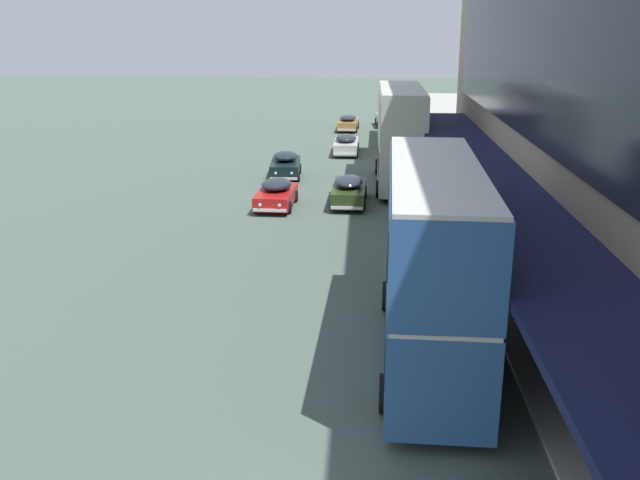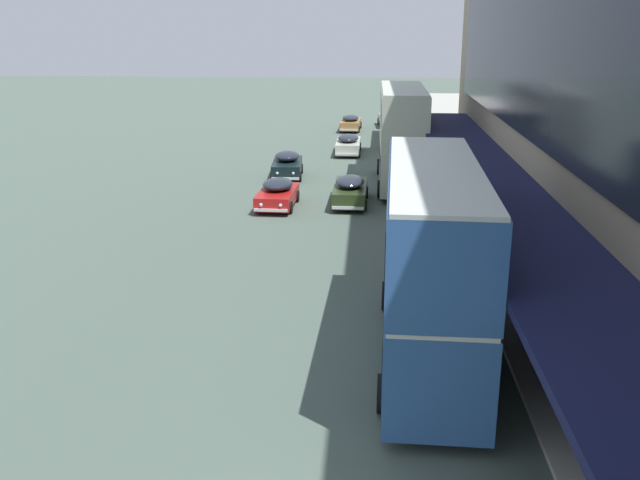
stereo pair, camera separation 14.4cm
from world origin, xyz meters
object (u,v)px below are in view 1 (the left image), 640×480
sedan_second_near (348,123)px  sedan_oncoming_front (346,144)px  transit_bus_kerbside_far (400,133)px  sedan_lead_mid (421,233)px  transit_bus_kerbside_front (433,257)px  sedan_lead_near (276,193)px  sedan_second_mid (386,118)px  sedan_far_back (285,165)px  sedan_trailing_near (349,190)px  transit_bus_kerbside_rear (398,119)px  fire_hydrant (482,262)px

sedan_second_near → sedan_oncoming_front: bearing=-89.3°
transit_bus_kerbside_far → sedan_lead_mid: 13.14m
transit_bus_kerbside_front → sedan_oncoming_front: (-3.40, 34.01, -2.37)m
sedan_lead_near → sedan_second_mid: bearing=78.0°
transit_bus_kerbside_far → sedan_far_back: (-7.16, 2.04, -2.39)m
sedan_oncoming_front → sedan_far_back: bearing=-112.7°
sedan_far_back → sedan_trailing_near: sedan_far_back is taller
sedan_trailing_near → sedan_second_mid: 30.63m
transit_bus_kerbside_front → sedan_second_near: transit_bus_kerbside_front is taller
sedan_lead_mid → sedan_trailing_near: bearing=112.0°
transit_bus_kerbside_rear → sedan_lead_mid: bearing=-90.4°
sedan_second_near → sedan_lead_mid: sedan_lead_mid is taller
sedan_second_mid → fire_hydrant: (2.74, -41.56, -0.30)m
sedan_oncoming_front → sedan_second_near: 12.24m
transit_bus_kerbside_front → sedan_lead_mid: bearing=87.1°
sedan_trailing_near → sedan_lead_mid: (3.33, -8.23, 0.00)m
sedan_oncoming_front → sedan_trailing_near: (0.59, -15.44, 0.03)m
sedan_far_back → sedan_second_mid: bearing=73.6°
sedan_oncoming_front → sedan_lead_mid: size_ratio=1.07×
transit_bus_kerbside_front → sedan_oncoming_front: size_ratio=2.21×
sedan_far_back → transit_bus_kerbside_front: bearing=-74.4°
transit_bus_kerbside_rear → transit_bus_kerbside_front: bearing=-91.1°
sedan_lead_mid → transit_bus_kerbside_far: bearing=91.8°
transit_bus_kerbside_far → sedan_second_near: bearing=99.1°
sedan_lead_near → sedan_second_mid: (6.68, 31.46, 0.05)m
sedan_oncoming_front → sedan_second_mid: 15.43m
sedan_second_near → sedan_lead_mid: bearing=-83.5°
sedan_lead_near → fire_hydrant: 13.81m
sedan_lead_near → sedan_second_mid: sedan_second_mid is taller
transit_bus_kerbside_far → sedan_second_mid: (-0.14, 25.82, -2.40)m
sedan_second_near → sedan_second_mid: (3.52, 2.83, 0.08)m
transit_bus_kerbside_front → sedan_second_mid: transit_bus_kerbside_front is taller
sedan_lead_near → sedan_second_mid: 32.16m
transit_bus_kerbside_front → sedan_far_back: 26.36m
sedan_oncoming_front → fire_hydrant: (6.12, -26.50, -0.26)m
transit_bus_kerbside_front → fire_hydrant: transit_bus_kerbside_front is taller
sedan_oncoming_front → fire_hydrant: bearing=-77.0°
sedan_far_back → sedan_lead_mid: sedan_far_back is taller
sedan_lead_near → sedan_oncoming_front: bearing=78.6°
sedan_lead_mid → sedan_far_back: bearing=116.8°
sedan_far_back → sedan_trailing_near: bearing=-57.8°
transit_bus_kerbside_rear → sedan_trailing_near: bearing=-99.4°
sedan_lead_near → sedan_second_near: bearing=83.7°
transit_bus_kerbside_rear → sedan_oncoming_front: transit_bus_kerbside_rear is taller
sedan_oncoming_front → transit_bus_kerbside_rear: bearing=55.6°
sedan_second_mid → sedan_trailing_near: bearing=-95.2°
sedan_oncoming_front → sedan_second_near: bearing=90.7°
sedan_trailing_near → fire_hydrant: (5.53, -11.06, -0.29)m
transit_bus_kerbside_far → sedan_trailing_near: (-2.93, -4.68, -2.41)m
sedan_trailing_near → sedan_second_near: bearing=91.5°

